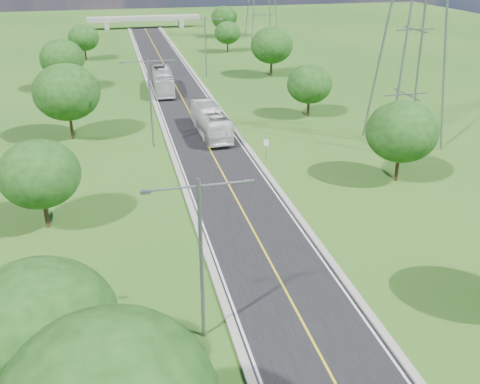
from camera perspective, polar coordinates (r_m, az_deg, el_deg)
The scene contains 22 objects.
ground at distance 76.22m, azimuth -5.66°, elevation 8.95°, with size 260.00×260.00×0.00m, color #1F4F16.
road at distance 81.96m, azimuth -6.28°, elevation 10.08°, with size 8.00×150.00×0.06m, color black.
curb_left at distance 81.54m, azimuth -9.28°, elevation 9.89°, with size 0.50×150.00×0.22m, color gray.
curb_right at distance 82.55m, azimuth -3.31°, elevation 10.36°, with size 0.50×150.00×0.22m, color gray.
speed_limit_sign at distance 56.20m, azimuth 2.80°, elevation 4.90°, with size 0.55×0.09×2.40m.
overpass at distance 154.09m, azimuth -10.21°, elevation 17.70°, with size 30.00×3.00×3.20m.
streetlight_near_left at distance 29.05m, azimuth -4.20°, elevation -5.94°, with size 5.90×0.25×10.00m.
streetlight_mid_left at distance 59.68m, azimuth -9.59°, elevation 10.15°, with size 5.90×0.25×10.00m.
streetlight_far_right at distance 93.22m, azimuth -3.69°, elevation 15.70°, with size 5.90×0.25×10.00m.
power_tower_near at distance 61.87m, azimuth 18.38°, elevation 17.42°, with size 9.00×6.40×28.00m.
tree_la at distance 26.22m, azimuth -20.58°, elevation -13.33°, with size 7.14×7.14×8.30m.
tree_lb at distance 44.22m, azimuth -20.61°, elevation 1.81°, with size 6.30×6.30×7.33m.
tree_lc at distance 64.72m, azimuth -18.01°, elevation 10.10°, with size 7.56×7.56×8.79m.
tree_ld at distance 88.42m, azimuth -18.45°, elevation 13.36°, with size 6.72×6.72×7.82m.
tree_le at distance 112.00m, azimuth -16.34°, elevation 15.51°, with size 5.88×5.88×6.84m.
tree_rb at distance 52.29m, azimuth 16.88°, elevation 6.18°, with size 6.72×6.72×7.82m.
tree_rc at distance 71.18m, azimuth 7.42°, elevation 11.33°, with size 5.88×5.88×6.84m.
tree_rd at distance 93.91m, azimuth 3.41°, elevation 15.35°, with size 7.14×7.14×8.30m.
tree_re at distance 116.47m, azimuth -1.35°, elevation 16.63°, with size 5.46×5.46×6.35m.
tree_rf at distance 136.50m, azimuth -1.71°, elevation 18.11°, with size 6.30×6.30×7.33m.
bus_outbound at distance 64.25m, azimuth -3.16°, elevation 7.58°, with size 2.76×11.78×3.28m, color white.
bus_inbound at distance 84.69m, azimuth -8.20°, elevation 11.64°, with size 2.77×11.84×3.30m, color silver.
Camera 1 is at (-9.72, -12.68, 20.81)m, focal length 40.00 mm.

